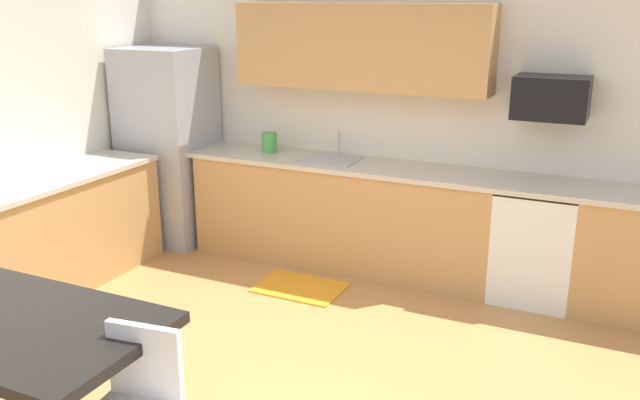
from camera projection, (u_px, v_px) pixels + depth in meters
wall_back at (401, 111)px, 5.83m from camera, size 5.80×0.10×2.70m
cabinet_run_back at (342, 215)px, 5.95m from camera, size 2.70×0.60×0.90m
cabinet_run_back_right at (637, 258)px, 4.98m from camera, size 0.85×0.60×0.90m
cabinet_run_left at (51, 236)px, 5.43m from camera, size 0.60×2.00×0.90m
countertop_back at (386, 168)px, 5.65m from camera, size 4.80×0.64×0.04m
countertop_left at (44, 180)px, 5.29m from camera, size 0.64×2.00×0.04m
upper_cabinets_back at (361, 47)px, 5.60m from camera, size 2.20×0.34×0.70m
refrigerator at (169, 146)px, 6.47m from camera, size 0.76×0.70×1.85m
oven_range at (535, 243)px, 5.27m from camera, size 0.60×0.60×0.91m
microwave at (551, 98)px, 5.03m from camera, size 0.54×0.36×0.32m
sink_basin at (330, 167)px, 5.87m from camera, size 0.48×0.40×0.14m
sink_faucet at (339, 145)px, 5.98m from camera, size 0.02×0.02×0.24m
dining_table at (20, 333)px, 3.35m from camera, size 1.40×0.90×0.77m
floor_mat at (300, 287)px, 5.55m from camera, size 0.70×0.50×0.01m
kettle at (270, 143)px, 6.13m from camera, size 0.14×0.14×0.20m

